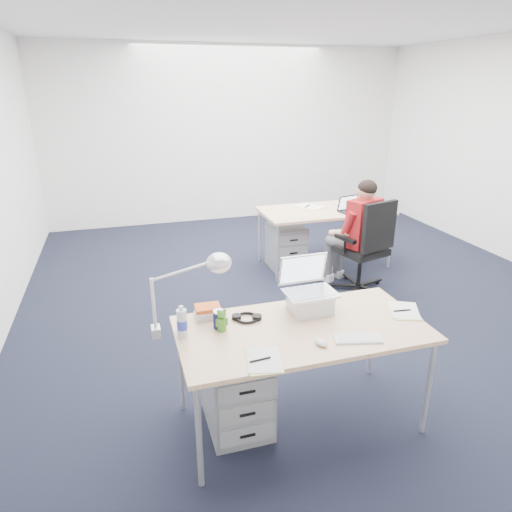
# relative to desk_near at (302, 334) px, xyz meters

# --- Properties ---
(floor) EXTENTS (7.00, 7.00, 0.00)m
(floor) POSITION_rel_desk_near_xyz_m (0.83, 1.65, -0.68)
(floor) COLOR black
(floor) RESTS_ON ground
(room) EXTENTS (6.02, 7.02, 2.80)m
(room) POSITION_rel_desk_near_xyz_m (0.83, 1.65, 1.03)
(room) COLOR white
(room) RESTS_ON ground
(desk_near) EXTENTS (1.60, 0.80, 0.73)m
(desk_near) POSITION_rel_desk_near_xyz_m (0.00, 0.00, 0.00)
(desk_near) COLOR tan
(desk_near) RESTS_ON ground
(desk_far) EXTENTS (1.60, 0.80, 0.73)m
(desk_far) POSITION_rel_desk_near_xyz_m (1.40, 2.65, 0.00)
(desk_far) COLOR tan
(desk_far) RESTS_ON ground
(office_chair) EXTENTS (0.82, 0.82, 1.07)m
(office_chair) POSITION_rel_desk_near_xyz_m (1.46, 1.77, -0.38)
(office_chair) COLOR black
(office_chair) RESTS_ON ground
(seated_person) EXTENTS (0.56, 0.74, 1.25)m
(seated_person) POSITION_rel_desk_near_xyz_m (1.41, 1.94, -0.05)
(seated_person) COLOR #A4171A
(seated_person) RESTS_ON ground
(drawer_pedestal_near) EXTENTS (0.40, 0.50, 0.55)m
(drawer_pedestal_near) POSITION_rel_desk_near_xyz_m (-0.42, 0.08, -0.41)
(drawer_pedestal_near) COLOR #929497
(drawer_pedestal_near) RESTS_ON ground
(drawer_pedestal_far) EXTENTS (0.40, 0.50, 0.55)m
(drawer_pedestal_far) POSITION_rel_desk_near_xyz_m (0.90, 2.68, -0.41)
(drawer_pedestal_far) COLOR #929497
(drawer_pedestal_far) RESTS_ON ground
(silver_laptop) EXTENTS (0.35, 0.28, 0.37)m
(silver_laptop) POSITION_rel_desk_near_xyz_m (0.13, 0.19, 0.23)
(silver_laptop) COLOR silver
(silver_laptop) RESTS_ON desk_near
(wireless_keyboard) EXTENTS (0.31, 0.19, 0.01)m
(wireless_keyboard) POSITION_rel_desk_near_xyz_m (0.27, -0.23, 0.05)
(wireless_keyboard) COLOR white
(wireless_keyboard) RESTS_ON desk_near
(computer_mouse) EXTENTS (0.09, 0.11, 0.03)m
(computer_mouse) POSITION_rel_desk_near_xyz_m (0.03, -0.23, 0.06)
(computer_mouse) COLOR white
(computer_mouse) RESTS_ON desk_near
(headphones) EXTENTS (0.24, 0.21, 0.03)m
(headphones) POSITION_rel_desk_near_xyz_m (-0.31, 0.21, 0.06)
(headphones) COLOR black
(headphones) RESTS_ON desk_near
(can_koozie) EXTENTS (0.08, 0.08, 0.12)m
(can_koozie) POSITION_rel_desk_near_xyz_m (-0.51, 0.15, 0.11)
(can_koozie) COLOR #171541
(can_koozie) RESTS_ON desk_near
(water_bottle) EXTENTS (0.07, 0.07, 0.21)m
(water_bottle) POSITION_rel_desk_near_xyz_m (-0.75, 0.12, 0.15)
(water_bottle) COLOR silver
(water_bottle) RESTS_ON desk_near
(bear_figurine) EXTENTS (0.10, 0.08, 0.15)m
(bear_figurine) POSITION_rel_desk_near_xyz_m (-0.50, 0.11, 0.12)
(bear_figurine) COLOR #2B7A20
(bear_figurine) RESTS_ON desk_near
(book_stack) EXTENTS (0.20, 0.17, 0.08)m
(book_stack) POSITION_rel_desk_near_xyz_m (-0.55, 0.31, 0.09)
(book_stack) COLOR silver
(book_stack) RESTS_ON desk_near
(cordless_phone) EXTENTS (0.05, 0.04, 0.15)m
(cordless_phone) POSITION_rel_desk_near_xyz_m (-0.75, 0.18, 0.12)
(cordless_phone) COLOR black
(cordless_phone) RESTS_ON desk_near
(papers_left) EXTENTS (0.24, 0.30, 0.01)m
(papers_left) POSITION_rel_desk_near_xyz_m (-0.36, -0.29, 0.05)
(papers_left) COLOR #E2E786
(papers_left) RESTS_ON desk_near
(papers_right) EXTENTS (0.27, 0.31, 0.01)m
(papers_right) POSITION_rel_desk_near_xyz_m (0.75, -0.00, 0.05)
(papers_right) COLOR #E2E786
(papers_right) RESTS_ON desk_near
(sunglasses) EXTENTS (0.13, 0.08, 0.03)m
(sunglasses) POSITION_rel_desk_near_xyz_m (0.21, 0.23, 0.06)
(sunglasses) COLOR black
(sunglasses) RESTS_ON desk_near
(desk_lamp) EXTENTS (0.49, 0.27, 0.53)m
(desk_lamp) POSITION_rel_desk_near_xyz_m (-0.75, 0.16, 0.31)
(desk_lamp) COLOR silver
(desk_lamp) RESTS_ON desk_near
(dark_laptop) EXTENTS (0.34, 0.33, 0.21)m
(dark_laptop) POSITION_rel_desk_near_xyz_m (1.65, 2.42, 0.15)
(dark_laptop) COLOR black
(dark_laptop) RESTS_ON desk_far
(far_cup) EXTENTS (0.08, 0.08, 0.10)m
(far_cup) POSITION_rel_desk_near_xyz_m (1.84, 2.62, 0.09)
(far_cup) COLOR white
(far_cup) RESTS_ON desk_far
(far_papers) EXTENTS (0.37, 0.41, 0.01)m
(far_papers) POSITION_rel_desk_near_xyz_m (1.25, 2.81, 0.05)
(far_papers) COLOR white
(far_papers) RESTS_ON desk_far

